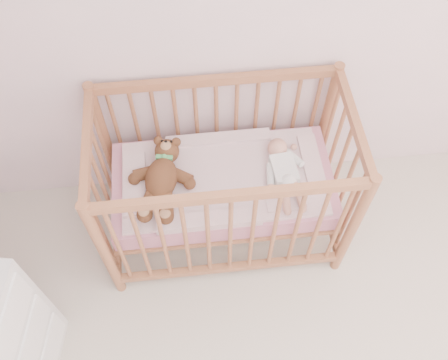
{
  "coord_description": "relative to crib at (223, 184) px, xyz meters",
  "views": [
    {
      "loc": [
        -0.6,
        0.14,
        2.87
      ],
      "look_at": [
        -0.45,
        1.55,
        0.62
      ],
      "focal_mm": 40.0,
      "sensor_mm": 36.0,
      "label": 1
    }
  ],
  "objects": [
    {
      "name": "teddy_bear",
      "position": [
        -0.33,
        -0.02,
        0.15
      ],
      "size": [
        0.48,
        0.6,
        0.15
      ],
      "primitive_type": null,
      "rotation": [
        0.0,
        0.0,
        -0.2
      ],
      "color": "brown",
      "rests_on": "blanket"
    },
    {
      "name": "baby",
      "position": [
        0.33,
        -0.02,
        0.14
      ],
      "size": [
        0.28,
        0.51,
        0.12
      ],
      "primitive_type": null,
      "rotation": [
        0.0,
        0.0,
        0.09
      ],
      "color": "white",
      "rests_on": "blanket"
    },
    {
      "name": "wall_back",
      "position": [
        0.45,
        0.4,
        0.85
      ],
      "size": [
        4.0,
        0.02,
        2.7
      ],
      "primitive_type": "cube",
      "color": "silver",
      "rests_on": "floor"
    },
    {
      "name": "blanket",
      "position": [
        0.0,
        0.0,
        0.06
      ],
      "size": [
        1.1,
        0.58,
        0.06
      ],
      "primitive_type": null,
      "color": "pink",
      "rests_on": "mattress"
    },
    {
      "name": "mattress",
      "position": [
        0.0,
        0.0,
        -0.01
      ],
      "size": [
        1.22,
        0.62,
        0.13
      ],
      "primitive_type": "cube",
      "color": "#C37993",
      "rests_on": "crib"
    },
    {
      "name": "crib",
      "position": [
        0.0,
        0.0,
        0.0
      ],
      "size": [
        1.36,
        0.76,
        1.0
      ],
      "primitive_type": null,
      "color": "#A16544",
      "rests_on": "floor"
    }
  ]
}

